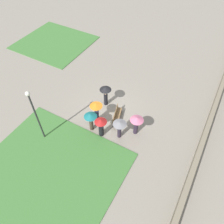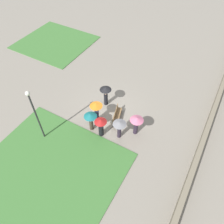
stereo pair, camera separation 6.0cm
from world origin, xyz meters
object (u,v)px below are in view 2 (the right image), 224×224
object	(u,v)px
crowd_person_teal	(91,118)
park_bench	(117,115)
crowd_person_grey	(119,126)
crowd_person_pink	(136,122)
crowd_person_red	(101,125)
crowd_person_orange	(96,109)
crowd_person_black	(106,93)
lamp_post	(34,111)

from	to	relation	value
crowd_person_teal	park_bench	bearing A→B (deg)	60.67
park_bench	crowd_person_grey	distance (m)	1.96
crowd_person_grey	crowd_person_teal	bearing A→B (deg)	-21.69
crowd_person_pink	crowd_person_red	distance (m)	2.70
crowd_person_pink	crowd_person_teal	distance (m)	3.51
crowd_person_red	crowd_person_grey	xyz separation A→B (m)	(0.53, -1.31, 0.08)
crowd_person_pink	crowd_person_orange	world-z (taller)	crowd_person_orange
park_bench	crowd_person_black	size ratio (longest dim) A/B	0.99
park_bench	crowd_person_teal	world-z (taller)	crowd_person_teal
crowd_person_red	crowd_person_grey	size ratio (longest dim) A/B	1.05
park_bench	lamp_post	bearing A→B (deg)	121.18
crowd_person_pink	crowd_person_grey	xyz separation A→B (m)	(-0.96, 0.94, -0.04)
crowd_person_pink	crowd_person_red	bearing A→B (deg)	-79.31
crowd_person_red	crowd_person_teal	bearing A→B (deg)	-133.72
lamp_post	crowd_person_red	bearing A→B (deg)	-57.31
crowd_person_black	crowd_person_red	distance (m)	3.36
crowd_person_red	crowd_person_orange	world-z (taller)	crowd_person_orange
lamp_post	crowd_person_black	distance (m)	6.19
park_bench	crowd_person_pink	distance (m)	2.21
park_bench	lamp_post	world-z (taller)	lamp_post
crowd_person_teal	crowd_person_red	size ratio (longest dim) A/B	1.00
lamp_post	crowd_person_red	size ratio (longest dim) A/B	2.66
lamp_post	crowd_person_pink	bearing A→B (deg)	-57.01
lamp_post	crowd_person_grey	xyz separation A→B (m)	(2.94, -5.07, -1.79)
park_bench	crowd_person_pink	bearing A→B (deg)	-120.11
park_bench	crowd_person_teal	size ratio (longest dim) A/B	1.07
crowd_person_pink	crowd_person_grey	world-z (taller)	crowd_person_pink
crowd_person_teal	crowd_person_orange	world-z (taller)	crowd_person_orange
park_bench	crowd_person_grey	bearing A→B (deg)	-160.60
lamp_post	crowd_person_red	world-z (taller)	lamp_post
crowd_person_orange	crowd_person_pink	bearing A→B (deg)	-52.84
park_bench	crowd_person_red	distance (m)	2.12
park_bench	crowd_person_black	distance (m)	2.19
crowd_person_teal	crowd_person_orange	bearing A→B (deg)	100.27
crowd_person_black	crowd_person_grey	world-z (taller)	crowd_person_black
lamp_post	crowd_person_black	bearing A→B (deg)	-23.39
lamp_post	crowd_person_orange	distance (m)	4.72
crowd_person_teal	crowd_person_pink	bearing A→B (deg)	27.44
crowd_person_black	crowd_person_teal	size ratio (longest dim) A/B	1.08
park_bench	lamp_post	size ratio (longest dim) A/B	0.40
lamp_post	crowd_person_teal	size ratio (longest dim) A/B	2.67
lamp_post	crowd_person_pink	xyz separation A→B (m)	(3.90, -6.01, -1.75)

